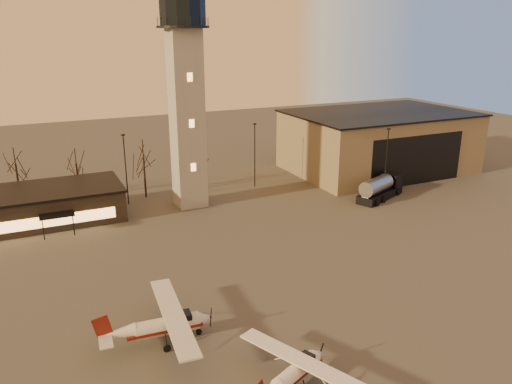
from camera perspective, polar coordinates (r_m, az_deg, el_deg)
ground at (r=46.78m, az=4.21°, el=-12.55°), size 220.00×220.00×0.00m
control_tower at (r=68.39m, az=-8.04°, el=11.60°), size 6.80×6.80×32.60m
hangar at (r=90.79m, az=13.80°, el=5.67°), size 30.60×20.60×10.30m
terminal at (r=70.36m, az=-25.36°, el=-1.67°), size 25.40×12.20×4.30m
light_poles at (r=71.48m, az=-7.52°, el=2.98°), size 58.50×12.25×10.14m
tree_row at (r=76.49m, az=-19.64°, el=3.48°), size 37.20×9.20×8.80m
cessna_front at (r=37.09m, az=4.75°, el=-19.96°), size 8.19×9.83×2.82m
cessna_rear at (r=41.73m, az=-9.91°, el=-15.07°), size 9.71×12.26×3.37m
fuel_truck at (r=75.78m, az=14.00°, el=0.27°), size 9.56×6.08×3.44m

